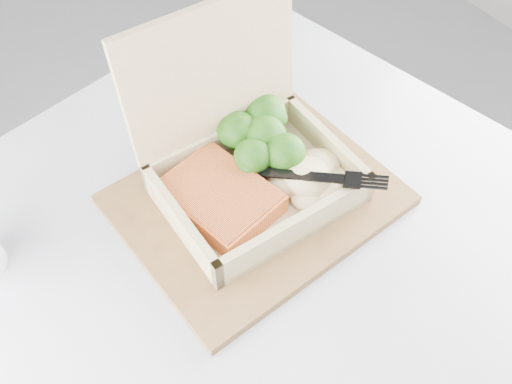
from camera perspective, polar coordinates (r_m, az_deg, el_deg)
cafe_table at (r=0.82m, az=0.30°, el=-11.15°), size 0.85×0.85×0.70m
serving_tray at (r=0.69m, az=0.02°, el=-0.78°), size 0.33×0.27×0.01m
takeout_container at (r=0.66m, az=-1.36°, el=4.19°), size 0.22×0.19×0.21m
salmon_fillet at (r=0.65m, az=-3.66°, el=-0.57°), size 0.12×0.14×0.03m
broccoli_pile at (r=0.70m, az=0.89°, el=5.13°), size 0.12×0.12×0.04m
mashed_potatoes at (r=0.67m, az=5.09°, el=1.50°), size 0.10×0.09×0.03m
plastic_fork at (r=0.66m, az=1.83°, el=2.07°), size 0.13×0.14×0.02m
receipt at (r=0.79m, az=-7.34°, el=6.94°), size 0.10×0.15×0.00m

